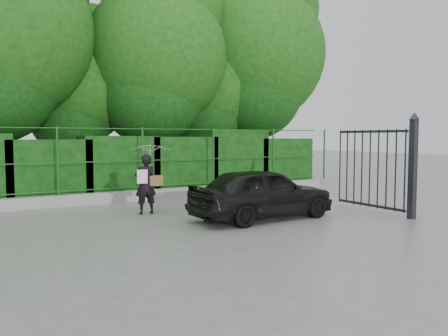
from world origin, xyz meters
TOP-DOWN VIEW (x-y plane):
  - ground at (0.00, 0.00)m, footprint 80.00×80.00m
  - kerb at (0.00, 4.50)m, footprint 14.00×0.25m
  - fence at (0.22, 4.50)m, footprint 14.13×0.06m
  - hedge at (-0.07, 5.50)m, footprint 14.20×1.20m
  - trees at (1.14, 7.74)m, footprint 17.10×6.15m
  - gate at (4.60, -0.72)m, footprint 0.22×2.33m
  - woman at (-0.19, 2.39)m, footprint 0.91×0.93m
  - car at (1.74, 0.48)m, footprint 3.45×1.54m

SIDE VIEW (x-z plane):
  - ground at x=0.00m, z-range 0.00..0.00m
  - kerb at x=0.00m, z-range 0.00..0.30m
  - car at x=1.74m, z-range 0.00..1.15m
  - hedge at x=-0.07m, z-range -0.08..1.98m
  - woman at x=-0.19m, z-range 0.27..1.95m
  - gate at x=4.60m, z-range 0.01..2.37m
  - fence at x=0.22m, z-range 0.30..2.10m
  - trees at x=1.14m, z-range 0.58..8.66m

